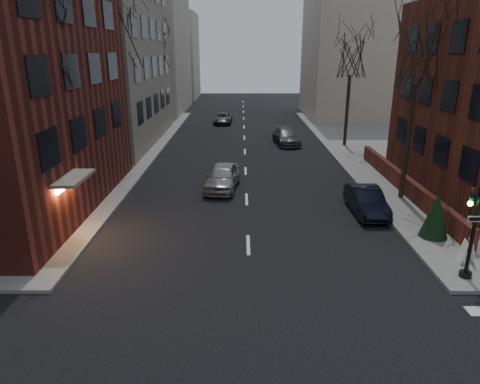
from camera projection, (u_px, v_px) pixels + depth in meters
name	position (u px, v px, depth m)	size (l,w,h in m)	color
low_wall_right	(404.00, 183.00, 25.18)	(0.35, 16.00, 1.00)	maroon
building_distant_la	(131.00, 42.00, 56.72)	(14.00, 16.00, 18.00)	#BFB4A1
building_distant_ra	(366.00, 51.00, 52.23)	(14.00, 14.00, 16.00)	#BFB4A1
building_distant_lb	(167.00, 56.00, 73.47)	(10.00, 12.00, 14.00)	#BFB4A1
traffic_signal	(471.00, 233.00, 15.29)	(0.76, 0.44, 4.00)	black
tree_left_a	(40.00, 41.00, 17.99)	(4.18, 4.18, 10.26)	#2D231C
tree_left_b	(117.00, 38.00, 29.23)	(4.40, 4.40, 10.80)	#2D231C
tree_left_c	(157.00, 51.00, 42.79)	(3.96, 3.96, 9.72)	#2D231C
tree_right_a	(419.00, 52.00, 21.89)	(3.96, 3.96, 9.72)	#2D231C
tree_right_b	(351.00, 56.00, 35.30)	(3.74, 3.74, 9.18)	#2D231C
streetlamp_near	(116.00, 115.00, 26.92)	(0.36, 0.36, 6.28)	black
streetlamp_far	(168.00, 88.00, 45.89)	(0.36, 0.36, 6.28)	black
parked_sedan	(366.00, 201.00, 22.21)	(1.44, 4.14, 1.36)	black
car_lane_silver	(222.00, 177.00, 26.08)	(1.81, 4.49, 1.53)	#9D9DA2
car_lane_gray	(286.00, 137.00, 38.43)	(1.94, 4.77, 1.39)	#46464C
car_lane_far	(223.00, 118.00, 49.19)	(1.95, 4.23, 1.17)	#3D3D42
sandwich_board	(467.00, 251.00, 16.78)	(0.42, 0.58, 0.94)	white
evergreen_shrub	(436.00, 215.00, 18.92)	(1.23, 1.23, 2.05)	black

